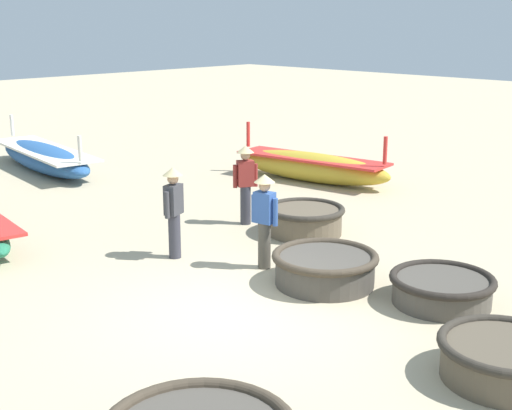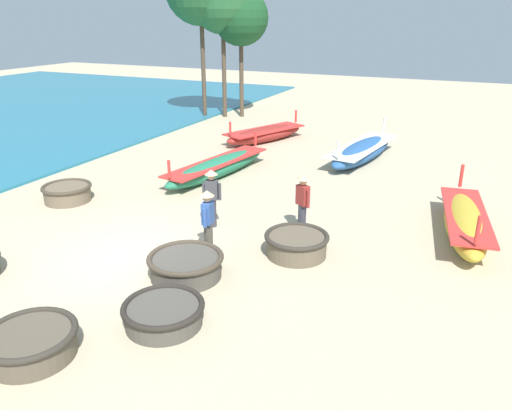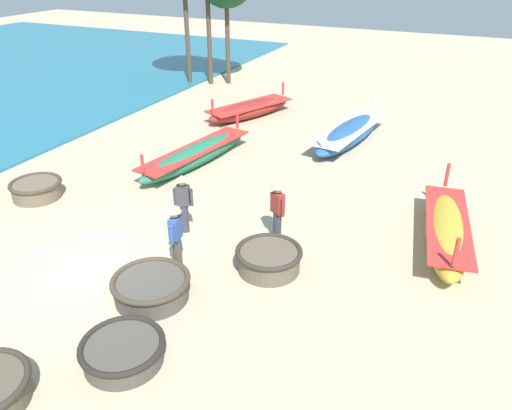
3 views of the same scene
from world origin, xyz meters
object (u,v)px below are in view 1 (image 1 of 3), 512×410
object	(u,v)px
coracle_nearest	(505,358)
coracle_far_right	(325,267)
long_boat_blue_hull	(312,166)
fisherman_with_hat	(245,180)
coracle_far_left	(442,288)
coracle_beside_post	(305,219)
fisherman_by_coracle	(174,207)
long_boat_white_hull	(44,157)
fisherman_crouching	(264,215)

from	to	relation	value
coracle_nearest	coracle_far_right	xyz separation A→B (m)	(0.93, 3.55, 0.02)
long_boat_blue_hull	fisherman_with_hat	xyz separation A→B (m)	(-4.05, -1.62, 0.56)
coracle_far_left	fisherman_with_hat	distance (m)	5.34
coracle_beside_post	fisherman_with_hat	size ratio (longest dim) A/B	0.96
coracle_nearest	long_boat_blue_hull	bearing A→B (deg)	52.76
coracle_far_right	coracle_beside_post	bearing A→B (deg)	47.59
coracle_nearest	coracle_beside_post	bearing A→B (deg)	63.30
coracle_far_right	fisherman_by_coracle	size ratio (longest dim) A/B	1.04
fisherman_by_coracle	fisherman_with_hat	bearing A→B (deg)	14.84
fisherman_by_coracle	coracle_far_left	bearing A→B (deg)	-71.93
long_boat_blue_hull	fisherman_by_coracle	xyz separation A→B (m)	(-6.47, -2.26, 0.56)
coracle_nearest	fisherman_by_coracle	xyz separation A→B (m)	(0.06, 6.33, 0.68)
coracle_nearest	fisherman_by_coracle	bearing A→B (deg)	89.47
fisherman_by_coracle	fisherman_with_hat	xyz separation A→B (m)	(2.43, 0.64, 0.00)
long_boat_blue_hull	fisherman_by_coracle	world-z (taller)	fisherman_by_coracle
long_boat_white_hull	coracle_far_right	bearing A→B (deg)	-96.65
coracle_far_left	coracle_far_right	bearing A→B (deg)	109.19
coracle_far_left	fisherman_by_coracle	size ratio (longest dim) A/B	0.96
long_boat_white_hull	fisherman_with_hat	xyz separation A→B (m)	(0.23, -7.91, 0.58)
fisherman_crouching	long_boat_white_hull	bearing A→B (deg)	81.85
coracle_beside_post	fisherman_with_hat	world-z (taller)	fisherman_with_hat
fisherman_with_hat	coracle_beside_post	bearing A→B (deg)	-75.58
fisherman_by_coracle	fisherman_crouching	size ratio (longest dim) A/B	1.00
long_boat_white_hull	fisherman_with_hat	size ratio (longest dim) A/B	3.33
coracle_beside_post	coracle_far_left	distance (m)	4.07
coracle_far_right	fisherman_by_coracle	world-z (taller)	fisherman_by_coracle
coracle_beside_post	long_boat_white_hull	xyz separation A→B (m)	(-0.58, 9.26, 0.07)
coracle_nearest	coracle_beside_post	world-z (taller)	coracle_beside_post
coracle_far_left	fisherman_with_hat	xyz separation A→B (m)	(0.94, 5.21, 0.71)
long_boat_white_hull	fisherman_with_hat	bearing A→B (deg)	-88.31
coracle_far_right	long_boat_blue_hull	size ratio (longest dim) A/B	0.37
coracle_beside_post	coracle_far_right	bearing A→B (deg)	-132.41
coracle_beside_post	coracle_far_right	distance (m)	2.82
coracle_beside_post	fisherman_crouching	world-z (taller)	fisherman_crouching
coracle_far_right	fisherman_with_hat	xyz separation A→B (m)	(1.56, 3.43, 0.66)
coracle_nearest	coracle_far_left	xyz separation A→B (m)	(1.55, 1.76, -0.03)
long_boat_white_hull	fisherman_crouching	distance (m)	10.20
coracle_nearest	long_boat_blue_hull	xyz separation A→B (m)	(6.53, 8.59, 0.12)
coracle_nearest	long_boat_white_hull	size ratio (longest dim) A/B	0.29
coracle_far_left	fisherman_by_coracle	bearing A→B (deg)	108.07
fisherman_crouching	fisherman_with_hat	bearing A→B (deg)	52.36
fisherman_by_coracle	fisherman_crouching	distance (m)	1.70
coracle_far_left	long_boat_white_hull	size ratio (longest dim) A/B	0.29
coracle_far_left	fisherman_crouching	bearing A→B (deg)	103.70
coracle_beside_post	long_boat_blue_hull	size ratio (longest dim) A/B	0.34
coracle_far_right	fisherman_by_coracle	distance (m)	2.99
fisherman_by_coracle	fisherman_crouching	xyz separation A→B (m)	(0.75, -1.53, 0.00)
coracle_far_left	long_boat_blue_hull	bearing A→B (deg)	53.89
coracle_nearest	long_boat_blue_hull	world-z (taller)	long_boat_blue_hull
coracle_far_right	long_boat_blue_hull	world-z (taller)	long_boat_blue_hull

